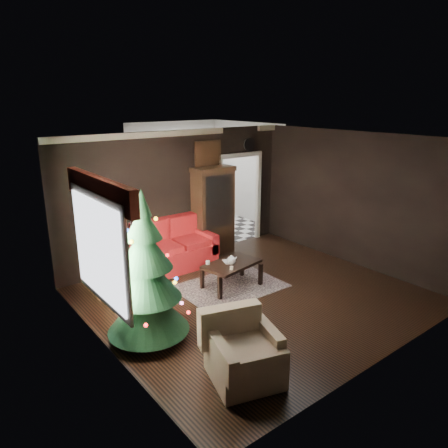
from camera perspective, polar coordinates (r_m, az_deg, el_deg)
floor at (r=7.71m, az=4.16°, el=-9.76°), size 5.50×5.50×0.00m
ceiling at (r=6.93m, az=4.66°, el=11.44°), size 5.50×5.50×0.00m
wall_back at (r=9.14m, az=-6.17°, el=3.79°), size 5.50×0.00×5.50m
wall_front at (r=5.70m, az=21.52°, el=-5.40°), size 5.50×0.00×5.50m
wall_left at (r=5.81m, az=-16.28°, el=-4.47°), size 0.00×5.50×5.50m
wall_right at (r=9.21m, az=17.24°, el=3.24°), size 0.00×5.50×5.50m
doorway at (r=10.18m, az=2.05°, el=3.21°), size 1.10×0.10×2.10m
left_window at (r=5.98m, az=-16.68°, el=-3.37°), size 0.05×1.60×1.40m
valance at (r=5.79m, az=-16.62°, el=4.44°), size 0.12×2.10×0.35m
kitchen_floor at (r=11.61m, az=-2.74°, el=-0.45°), size 3.00×3.00×0.00m
kitchen_window at (r=12.43m, az=-6.74°, el=8.63°), size 0.70×0.06×0.70m
rug at (r=8.05m, az=0.88°, el=-8.46°), size 1.91×1.40×0.01m
loveseat at (r=8.82m, az=-6.65°, el=-2.80°), size 1.70×0.90×1.00m
curio_cabinet at (r=9.47m, az=-1.49°, el=1.54°), size 0.90×0.45×1.90m
floor_lamp at (r=7.91m, az=-12.33°, el=-2.89°), size 0.27×0.27×1.46m
christmas_tree at (r=6.09m, az=-10.58°, el=-6.59°), size 1.58×1.58×2.28m
armchair at (r=5.44m, az=2.86°, el=-16.46°), size 1.09×1.09×0.89m
coffee_table at (r=7.94m, az=1.03°, el=-6.88°), size 1.15×0.81×0.48m
teapot at (r=7.74m, az=1.00°, el=-4.93°), size 0.22×0.22×0.17m
cup_a at (r=7.78m, az=-2.21°, el=-5.25°), size 0.08×0.08×0.07m
cup_b at (r=7.55m, az=1.03°, el=-5.98°), size 0.08×0.08×0.06m
book at (r=7.82m, az=-0.02°, el=-4.49°), size 0.16×0.07×0.23m
wall_clock at (r=10.08m, az=3.43°, el=10.73°), size 0.32×0.32×0.06m
painting at (r=9.36m, az=-2.23°, el=9.48°), size 0.62×0.05×0.52m
kitchen_counter at (r=12.46m, az=-5.95°, el=2.81°), size 1.80×0.60×0.90m
kitchen_table at (r=11.11m, az=-3.14°, el=0.75°), size 0.70×0.70×0.75m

